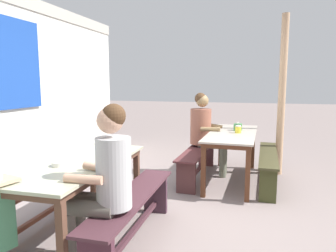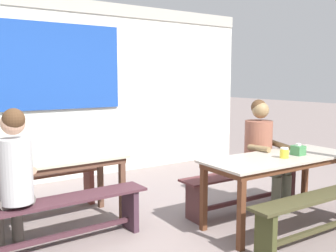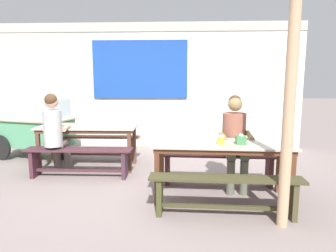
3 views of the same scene
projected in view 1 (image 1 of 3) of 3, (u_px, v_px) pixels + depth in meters
The scene contains 13 objects.
ground_plane at pixel (193, 213), 3.64m from camera, with size 40.00×40.00×0.00m, color gray.
dining_table_far at pixel (80, 169), 3.00m from camera, with size 1.70×0.72×0.75m.
dining_table_near at pixel (232, 137), 4.73m from camera, with size 1.80×0.74×0.75m.
bench_far_back at pixel (35, 200), 3.19m from camera, with size 1.68×0.27×0.47m.
bench_far_front at pixel (133, 210), 2.92m from camera, with size 1.70×0.34×0.47m.
bench_near_back at pixel (198, 158), 4.94m from camera, with size 1.75×0.36×0.47m.
bench_near_front at pixel (268, 163), 4.63m from camera, with size 1.75×0.30×0.47m.
person_left_back_turned at pixel (104, 177), 2.50m from camera, with size 0.41×0.56×1.34m.
person_right_near_table at pixel (205, 129), 5.06m from camera, with size 0.45×0.60×1.33m.
tissue_box at pixel (238, 127), 4.91m from camera, with size 0.12×0.12×0.13m.
condiment_jar at pixel (238, 129), 4.66m from camera, with size 0.09×0.09×0.11m.
soup_bowl at pixel (60, 164), 2.84m from camera, with size 0.14×0.14×0.04m, color silver.
wooden_support_post at pixel (282, 96), 5.00m from camera, with size 0.12×0.12×2.56m, color tan.
Camera 1 is at (-3.41, -0.64, 1.50)m, focal length 33.54 mm.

